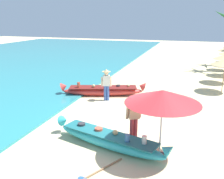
{
  "coord_description": "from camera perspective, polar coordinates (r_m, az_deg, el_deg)",
  "views": [
    {
      "loc": [
        2.49,
        -8.48,
        4.19
      ],
      "look_at": [
        -1.04,
        2.32,
        0.9
      ],
      "focal_mm": 39.91,
      "sensor_mm": 36.0,
      "label": 1
    }
  ],
  "objects": [
    {
      "name": "ground_plane",
      "position": [
        9.78,
        1.6,
        -9.24
      ],
      "size": [
        80.0,
        80.0,
        0.0
      ],
      "primitive_type": "plane",
      "color": "beige"
    },
    {
      "name": "boat_cyan_foreground",
      "position": [
        8.47,
        -0.8,
        -11.44
      ],
      "size": [
        4.33,
        1.68,
        0.75
      ],
      "color": "#33B2BC",
      "rests_on": "ground"
    },
    {
      "name": "boat_red_midground",
      "position": [
        13.9,
        -2.09,
        -0.24
      ],
      "size": [
        4.65,
        2.16,
        0.79
      ],
      "color": "red",
      "rests_on": "ground"
    },
    {
      "name": "person_vendor_hatted",
      "position": [
        12.84,
        -1.29,
        1.6
      ],
      "size": [
        0.58,
        0.44,
        1.67
      ],
      "color": "#3D5BA8",
      "rests_on": "ground"
    },
    {
      "name": "person_tourist_customer",
      "position": [
        8.54,
        5.03,
        -6.22
      ],
      "size": [
        0.57,
        0.45,
        1.68
      ],
      "color": "#B2383D",
      "rests_on": "ground"
    },
    {
      "name": "patio_umbrella_large",
      "position": [
        7.46,
        11.54,
        -1.67
      ],
      "size": [
        2.26,
        2.26,
        2.16
      ],
      "color": "#B7B7BC",
      "rests_on": "ground"
    },
    {
      "name": "paddle",
      "position": [
        7.35,
        -3.62,
        -18.4
      ],
      "size": [
        0.92,
        1.49,
        0.05
      ],
      "color": "#8E6B47",
      "rests_on": "ground"
    }
  ]
}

